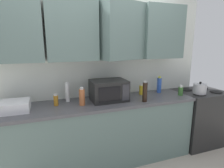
% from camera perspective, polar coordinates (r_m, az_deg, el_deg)
% --- Properties ---
extents(wall_back_with_cabinets, '(3.50, 0.51, 2.60)m').
position_cam_1_polar(wall_back_with_cabinets, '(2.59, -5.12, 10.47)').
color(wall_back_with_cabinets, silver).
rests_on(wall_back_with_cabinets, ground_plane).
extents(counter_run, '(2.63, 0.63, 0.90)m').
position_cam_1_polar(counter_run, '(2.67, -3.35, -14.69)').
color(counter_run, slate).
rests_on(counter_run, ground_plane).
extents(stove_range, '(0.76, 0.64, 0.91)m').
position_cam_1_polar(stove_range, '(3.49, 25.07, -9.15)').
color(stove_range, black).
rests_on(stove_range, ground_plane).
extents(kettle, '(0.19, 0.19, 0.19)m').
position_cam_1_polar(kettle, '(3.12, 25.55, -1.33)').
color(kettle, '#B2B2B7').
rests_on(kettle, stove_range).
extents(microwave, '(0.48, 0.37, 0.28)m').
position_cam_1_polar(microwave, '(2.52, -1.01, -1.97)').
color(microwave, black).
rests_on(microwave, counter_run).
extents(dish_rack, '(0.38, 0.30, 0.12)m').
position_cam_1_polar(dish_rack, '(2.42, -28.56, -6.12)').
color(dish_rack, silver).
rests_on(dish_rack, counter_run).
extents(bottle_spice_jar, '(0.07, 0.07, 0.23)m').
position_cam_1_polar(bottle_spice_jar, '(2.35, -9.27, -3.98)').
color(bottle_spice_jar, '#BC6638').
rests_on(bottle_spice_jar, counter_run).
extents(bottle_yellow_mustard, '(0.07, 0.07, 0.16)m').
position_cam_1_polar(bottle_yellow_mustard, '(2.85, 9.08, -1.74)').
color(bottle_yellow_mustard, gold).
rests_on(bottle_yellow_mustard, counter_run).
extents(bottle_blue_cleaner, '(0.07, 0.07, 0.26)m').
position_cam_1_polar(bottle_blue_cleaner, '(3.01, 14.39, -0.29)').
color(bottle_blue_cleaner, '#2D56B7').
rests_on(bottle_blue_cleaner, counter_run).
extents(bottle_white_jar, '(0.06, 0.06, 0.27)m').
position_cam_1_polar(bottle_white_jar, '(2.53, -13.65, -2.48)').
color(bottle_white_jar, white).
rests_on(bottle_white_jar, counter_run).
extents(bottle_green_oil, '(0.07, 0.07, 0.15)m').
position_cam_1_polar(bottle_green_oil, '(2.96, 20.48, -1.95)').
color(bottle_green_oil, '#386B2D').
rests_on(bottle_green_oil, counter_run).
extents(bottle_soy_dark, '(0.06, 0.06, 0.28)m').
position_cam_1_polar(bottle_soy_dark, '(2.50, 10.15, -2.42)').
color(bottle_soy_dark, black).
rests_on(bottle_soy_dark, counter_run).
extents(bottle_amber_vinegar, '(0.06, 0.06, 0.15)m').
position_cam_1_polar(bottle_amber_vinegar, '(2.43, -16.97, -4.78)').
color(bottle_amber_vinegar, '#AD701E').
rests_on(bottle_amber_vinegar, counter_run).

